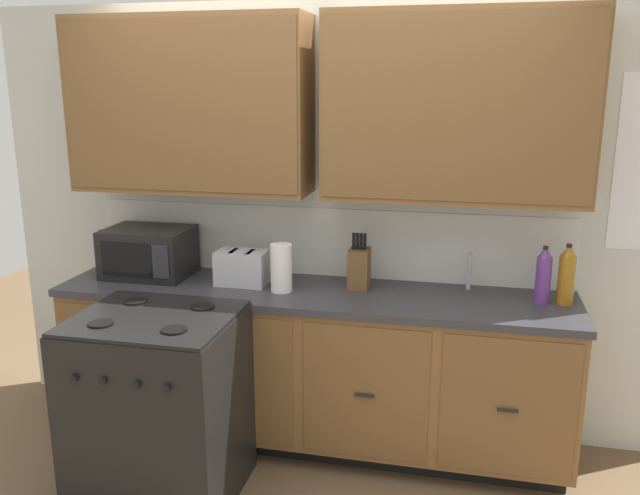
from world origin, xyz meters
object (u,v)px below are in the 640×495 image
object	(u,v)px
microwave	(149,252)
bottle_amber	(567,275)
bottle_dark	(103,250)
stove_range	(160,406)
knife_block	(359,268)
toaster	(242,268)
bottle_violet	(543,275)
paper_towel_roll	(281,268)

from	to	relation	value
microwave	bottle_amber	xyz separation A→B (m)	(2.30, 0.00, 0.01)
microwave	bottle_dark	distance (m)	0.35
stove_range	knife_block	size ratio (longest dim) A/B	3.06
toaster	bottle_amber	distance (m)	1.72
microwave	bottle_violet	xyz separation A→B (m)	(2.19, -0.01, 0.01)
knife_block	toaster	bearing A→B (deg)	-173.28
knife_block	bottle_violet	size ratio (longest dim) A/B	1.04
toaster	paper_towel_roll	size ratio (longest dim) A/B	1.08
stove_range	bottle_amber	distance (m)	2.14
paper_towel_roll	bottle_amber	distance (m)	1.47
bottle_amber	bottle_dark	distance (m)	2.65
toaster	paper_towel_roll	bearing A→B (deg)	-16.79
knife_block	stove_range	bearing A→B (deg)	-139.63
bottle_amber	bottle_dark	world-z (taller)	bottle_amber
stove_range	bottle_violet	world-z (taller)	bottle_violet
stove_range	bottle_amber	bearing A→B (deg)	19.92
toaster	bottle_dark	world-z (taller)	bottle_dark
toaster	bottle_violet	bearing A→B (deg)	1.17
stove_range	bottle_violet	xyz separation A→B (m)	(1.82, 0.69, 0.59)
paper_towel_roll	bottle_violet	bearing A→B (deg)	4.57
knife_block	bottle_violet	xyz separation A→B (m)	(0.96, -0.04, 0.03)
bottle_violet	stove_range	bearing A→B (deg)	-159.25
toaster	bottle_violet	size ratio (longest dim) A/B	0.94
toaster	microwave	bearing A→B (deg)	175.82
knife_block	paper_towel_roll	size ratio (longest dim) A/B	1.19
stove_range	bottle_dark	distance (m)	1.19
toaster	paper_towel_roll	world-z (taller)	paper_towel_roll
bottle_dark	bottle_violet	bearing A→B (deg)	-1.92
stove_range	knife_block	xyz separation A→B (m)	(0.86, 0.73, 0.56)
stove_range	paper_towel_roll	size ratio (longest dim) A/B	3.65
stove_range	bottle_amber	size ratio (longest dim) A/B	3.03
microwave	bottle_violet	distance (m)	2.19
bottle_amber	bottle_dark	bearing A→B (deg)	178.40
bottle_amber	knife_block	bearing A→B (deg)	178.24
stove_range	microwave	bearing A→B (deg)	118.32
knife_block	paper_towel_roll	bearing A→B (deg)	-159.16
knife_block	bottle_dark	size ratio (longest dim) A/B	1.30
knife_block	bottle_violet	world-z (taller)	knife_block
knife_block	bottle_amber	bearing A→B (deg)	-1.76
paper_towel_roll	bottle_amber	bearing A→B (deg)	4.64
knife_block	microwave	bearing A→B (deg)	-178.45
stove_range	toaster	world-z (taller)	toaster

